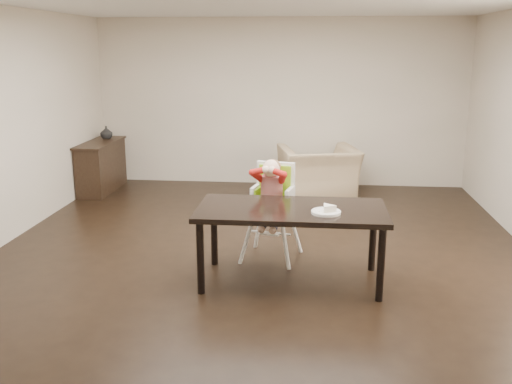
# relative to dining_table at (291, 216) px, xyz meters

# --- Properties ---
(ground) EXTENTS (7.00, 7.00, 0.00)m
(ground) POSITION_rel_dining_table_xyz_m (-0.36, 0.63, -0.67)
(ground) COLOR black
(ground) RESTS_ON ground
(room_walls) EXTENTS (6.02, 7.02, 2.71)m
(room_walls) POSITION_rel_dining_table_xyz_m (-0.36, 0.63, 1.18)
(room_walls) COLOR #C0B79F
(room_walls) RESTS_ON ground
(dining_table) EXTENTS (1.80, 0.90, 0.75)m
(dining_table) POSITION_rel_dining_table_xyz_m (0.00, 0.00, 0.00)
(dining_table) COLOR black
(dining_table) RESTS_ON ground
(high_chair) EXTENTS (0.54, 0.54, 1.09)m
(high_chair) POSITION_rel_dining_table_xyz_m (-0.23, 0.64, 0.10)
(high_chair) COLOR white
(high_chair) RESTS_ON ground
(plate) EXTENTS (0.29, 0.29, 0.08)m
(plate) POSITION_rel_dining_table_xyz_m (0.33, -0.15, 0.11)
(plate) COLOR white
(plate) RESTS_ON dining_table
(armchair) EXTENTS (1.28, 0.99, 0.99)m
(armchair) POSITION_rel_dining_table_xyz_m (0.28, 3.43, -0.17)
(armchair) COLOR tan
(armchair) RESTS_ON ground
(sideboard) EXTENTS (0.44, 1.26, 0.79)m
(sideboard) POSITION_rel_dining_table_xyz_m (-3.14, 3.33, -0.27)
(sideboard) COLOR black
(sideboard) RESTS_ON ground
(vase) EXTENTS (0.25, 0.26, 0.20)m
(vase) POSITION_rel_dining_table_xyz_m (-3.14, 3.64, 0.22)
(vase) COLOR #99999E
(vase) RESTS_ON sideboard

